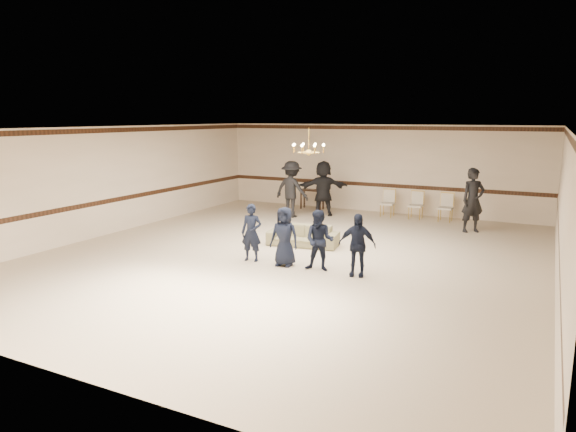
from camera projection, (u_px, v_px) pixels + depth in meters
name	position (u px, v px, depth m)	size (l,w,h in m)	color
room	(292.00, 193.00, 12.93)	(12.01, 14.01, 3.21)	beige
chair_rail	(376.00, 185.00, 19.17)	(12.00, 0.02, 0.14)	#371D10
crown_molding	(378.00, 128.00, 18.77)	(12.00, 0.02, 0.14)	#371D10
chandelier	(309.00, 140.00, 13.57)	(0.94, 0.94, 0.89)	gold
boy_a	(252.00, 233.00, 12.61)	(0.51, 0.34, 1.41)	black
boy_b	(284.00, 236.00, 12.21)	(0.69, 0.45, 1.41)	black
boy_c	(319.00, 241.00, 11.81)	(0.68, 0.53, 1.41)	black
boy_d	(357.00, 245.00, 11.41)	(0.83, 0.34, 1.41)	black
settee	(303.00, 236.00, 14.18)	(1.92, 0.75, 0.56)	#7B7852
adult_left	(292.00, 189.00, 18.13)	(1.27, 0.73, 1.96)	black
adult_mid	(323.00, 188.00, 18.35)	(1.82, 0.58, 1.96)	black
adult_right	(473.00, 200.00, 15.73)	(0.72, 0.47, 1.96)	black
banquet_chair_left	(387.00, 203.00, 18.29)	(0.46, 0.46, 0.94)	beige
banquet_chair_mid	(416.00, 205.00, 17.85)	(0.46, 0.46, 0.94)	beige
banquet_chair_right	(446.00, 208.00, 17.40)	(0.46, 0.46, 0.94)	beige
console_table	(312.00, 199.00, 19.82)	(0.89, 0.38, 0.75)	black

